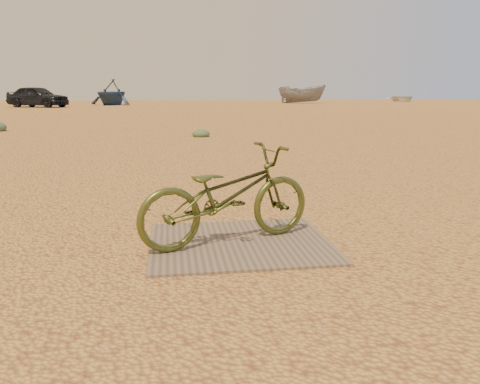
{
  "coord_description": "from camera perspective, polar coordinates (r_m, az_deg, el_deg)",
  "views": [
    {
      "loc": [
        0.01,
        -4.44,
        1.32
      ],
      "look_at": [
        0.58,
        -0.58,
        0.47
      ],
      "focal_mm": 35.0,
      "sensor_mm": 36.0,
      "label": 1
    }
  ],
  "objects": [
    {
      "name": "ground",
      "position": [
        4.63,
        -8.24,
        -4.35
      ],
      "size": [
        120.0,
        120.0,
        0.0
      ],
      "primitive_type": "plane",
      "color": "#DFA54F",
      "rests_on": "ground"
    },
    {
      "name": "plywood_board",
      "position": [
        4.11,
        0.0,
        -6.2
      ],
      "size": [
        1.56,
        1.33,
        0.02
      ],
      "primitive_type": "cube",
      "color": "#79624E",
      "rests_on": "ground"
    },
    {
      "name": "bicycle",
      "position": [
        3.99,
        -1.57,
        -0.4
      ],
      "size": [
        1.69,
        1.05,
        0.84
      ],
      "primitive_type": "imported",
      "rotation": [
        0.0,
        0.0,
        1.91
      ],
      "color": "#454D1E",
      "rests_on": "plywood_board"
    },
    {
      "name": "car",
      "position": [
        40.69,
        -23.45,
        10.63
      ],
      "size": [
        5.23,
        3.86,
        1.66
      ],
      "primitive_type": "imported",
      "rotation": [
        0.0,
        0.0,
        1.12
      ],
      "color": "black",
      "rests_on": "ground"
    },
    {
      "name": "boat_far_left",
      "position": [
        44.38,
        -15.38,
        11.68
      ],
      "size": [
        5.36,
        5.63,
        2.32
      ],
      "primitive_type": "imported",
      "rotation": [
        0.0,
        0.0,
        -0.45
      ],
      "color": "navy",
      "rests_on": "ground"
    },
    {
      "name": "boat_mid_right",
      "position": [
        49.38,
        7.55,
        11.75
      ],
      "size": [
        5.09,
        3.21,
        1.84
      ],
      "primitive_type": "imported",
      "rotation": [
        0.0,
        0.0,
        1.25
      ],
      "color": "gray",
      "rests_on": "ground"
    },
    {
      "name": "boat_far_right",
      "position": [
        60.65,
        19.15,
        10.85
      ],
      "size": [
        3.74,
        4.88,
        0.94
      ],
      "primitive_type": "imported",
      "rotation": [
        0.0,
        0.0,
        -0.11
      ],
      "color": "silver",
      "rests_on": "ground"
    },
    {
      "name": "kale_b",
      "position": [
        13.68,
        -4.78,
        6.74
      ],
      "size": [
        0.51,
        0.51,
        0.28
      ],
      "primitive_type": "ellipsoid",
      "color": "#5B774E",
      "rests_on": "ground"
    }
  ]
}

